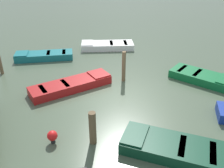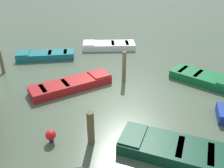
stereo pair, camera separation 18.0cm
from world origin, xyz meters
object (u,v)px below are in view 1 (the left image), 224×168
at_px(rowboat_dark_green, 173,148).
at_px(mooring_piling_center, 93,128).
at_px(rowboat_teal, 44,56).
at_px(marker_buoy, 52,136).
at_px(rowboat_red, 72,85).
at_px(mooring_piling_far_right, 124,67).
at_px(rowboat_green, 202,77).
at_px(mooring_piling_mid_right, 0,63).
at_px(rowboat_white, 107,45).

distance_m(rowboat_dark_green, mooring_piling_center, 2.71).
height_order(rowboat_teal, marker_buoy, marker_buoy).
distance_m(rowboat_red, marker_buoy, 3.86).
bearing_deg(mooring_piling_far_right, rowboat_green, -117.14).
distance_m(rowboat_dark_green, marker_buoy, 4.05).
xyz_separation_m(rowboat_red, rowboat_dark_green, (-5.67, -1.50, 0.00)).
bearing_deg(marker_buoy, mooring_piling_mid_right, 8.39).
height_order(rowboat_red, mooring_piling_center, mooring_piling_center).
distance_m(rowboat_green, mooring_piling_far_right, 4.06).
relative_size(rowboat_teal, marker_buoy, 7.56).
xyz_separation_m(rowboat_white, rowboat_teal, (0.06, 4.34, 0.00)).
relative_size(rowboat_dark_green, rowboat_green, 1.02).
height_order(mooring_piling_far_right, marker_buoy, mooring_piling_far_right).
relative_size(rowboat_white, rowboat_teal, 1.05).
height_order(rowboat_dark_green, rowboat_white, same).
height_order(rowboat_green, rowboat_teal, same).
height_order(rowboat_white, mooring_piling_mid_right, mooring_piling_mid_right).
relative_size(rowboat_white, rowboat_green, 1.15).
bearing_deg(marker_buoy, rowboat_white, -37.20).
bearing_deg(rowboat_dark_green, rowboat_red, -28.19).
xyz_separation_m(rowboat_dark_green, rowboat_white, (10.05, -2.55, -0.00)).
bearing_deg(rowboat_teal, rowboat_red, 111.87).
bearing_deg(rowboat_dark_green, rowboat_green, -97.05).
relative_size(rowboat_white, mooring_piling_center, 3.06).
bearing_deg(mooring_piling_far_right, mooring_piling_mid_right, 55.48).
xyz_separation_m(rowboat_white, mooring_piling_center, (-8.40, 4.66, 0.40)).
xyz_separation_m(rowboat_red, rowboat_teal, (4.45, 0.29, 0.00)).
bearing_deg(mooring_piling_center, rowboat_teal, -2.18).
height_order(rowboat_green, marker_buoy, marker_buoy).
bearing_deg(marker_buoy, rowboat_green, -81.93).
distance_m(rowboat_red, mooring_piling_mid_right, 4.41).
bearing_deg(rowboat_teal, marker_buoy, 96.94).
relative_size(rowboat_red, mooring_piling_mid_right, 3.20).
xyz_separation_m(rowboat_white, mooring_piling_far_right, (-4.80, 1.42, 0.58)).
height_order(rowboat_white, rowboat_green, same).
height_order(rowboat_dark_green, marker_buoy, marker_buoy).
xyz_separation_m(rowboat_teal, marker_buoy, (-7.84, 1.56, 0.07)).
relative_size(rowboat_dark_green, mooring_piling_mid_right, 2.69).
height_order(rowboat_dark_green, rowboat_teal, same).
relative_size(rowboat_red, rowboat_teal, 1.10).
xyz_separation_m(rowboat_red, rowboat_green, (-2.25, -6.21, 0.00)).
xyz_separation_m(mooring_piling_far_right, marker_buoy, (-2.97, 4.49, -0.51)).
height_order(rowboat_teal, mooring_piling_far_right, mooring_piling_far_right).
distance_m(rowboat_teal, mooring_piling_center, 8.48).
height_order(rowboat_teal, mooring_piling_center, mooring_piling_center).
height_order(mooring_piling_far_right, mooring_piling_mid_right, mooring_piling_far_right).
relative_size(rowboat_white, mooring_piling_far_right, 2.39).
distance_m(rowboat_white, mooring_piling_center, 9.62).
relative_size(rowboat_red, marker_buoy, 8.34).
bearing_deg(rowboat_red, mooring_piling_center, -103.19).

